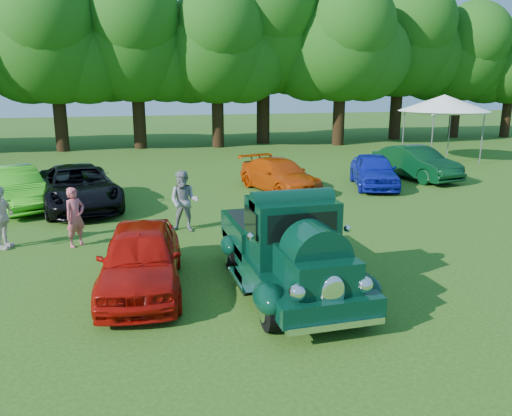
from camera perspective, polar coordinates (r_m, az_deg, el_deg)
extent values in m
plane|color=#224F12|center=(11.41, 0.53, -7.80)|extent=(120.00, 120.00, 0.00)
cylinder|color=black|center=(8.93, 1.63, -11.48)|extent=(0.24, 0.80, 0.80)
cylinder|color=black|center=(9.56, 12.09, -10.02)|extent=(0.24, 0.80, 0.80)
cylinder|color=black|center=(11.68, -2.73, -5.20)|extent=(0.24, 0.80, 0.80)
cylinder|color=black|center=(12.17, 5.53, -4.46)|extent=(0.24, 0.80, 0.80)
cube|color=black|center=(10.54, 3.77, -6.46)|extent=(1.85, 4.84, 0.37)
cube|color=black|center=(9.12, 6.78, -6.99)|extent=(1.18, 1.56, 0.67)
cube|color=black|center=(10.16, 4.10, -2.52)|extent=(1.68, 1.24, 1.29)
cube|color=black|center=(9.56, 5.28, -2.20)|extent=(1.40, 0.06, 0.56)
cube|color=black|center=(11.77, 1.47, -2.67)|extent=(1.85, 2.20, 0.62)
cube|color=black|center=(11.69, 1.48, -1.26)|extent=(1.59, 1.94, 0.05)
ellipsoid|color=black|center=(8.84, 1.44, -10.31)|extent=(0.53, 0.92, 0.53)
ellipsoid|color=black|center=(9.49, 12.33, -8.87)|extent=(0.53, 0.92, 0.53)
ellipsoid|color=black|center=(11.61, -3.05, -4.33)|extent=(0.41, 0.77, 0.45)
ellipsoid|color=black|center=(12.13, 5.84, -3.57)|extent=(0.41, 0.77, 0.45)
ellipsoid|color=white|center=(8.48, 8.81, -9.66)|extent=(0.43, 0.13, 0.64)
sphere|color=white|center=(8.31, 4.76, -9.57)|extent=(0.30, 0.30, 0.30)
sphere|color=white|center=(8.77, 12.26, -8.56)|extent=(0.30, 0.30, 0.30)
cube|color=white|center=(8.56, 9.13, -13.10)|extent=(1.74, 0.12, 0.12)
cube|color=white|center=(12.92, 0.05, -3.14)|extent=(1.74, 0.12, 0.12)
imported|color=#9D0C06|center=(10.76, -13.01, -5.58)|extent=(2.07, 4.25, 1.40)
imported|color=green|center=(19.27, -25.90, 2.06)|extent=(3.15, 4.58, 1.43)
imported|color=black|center=(18.47, -19.64, 2.26)|extent=(3.39, 5.66, 1.47)
imported|color=#B93A06|center=(20.13, 2.72, 3.74)|extent=(2.79, 4.76, 1.30)
imported|color=#0E189E|center=(21.56, 13.31, 4.19)|extent=(2.84, 4.40, 1.39)
imported|color=black|center=(23.92, 17.82, 4.94)|extent=(2.33, 4.68, 1.47)
imported|color=#BD4E5B|center=(14.07, -19.96, -0.98)|extent=(0.69, 0.68, 1.60)
imported|color=gray|center=(14.69, -8.22, 0.75)|extent=(1.07, 0.96, 1.81)
imported|color=beige|center=(14.62, -27.14, -0.99)|extent=(0.76, 1.07, 1.68)
cube|color=white|center=(29.85, 20.61, 10.23)|extent=(3.46, 3.46, 0.13)
cone|color=white|center=(29.83, 20.70, 11.19)|extent=(5.07, 5.07, 0.89)
cylinder|color=slate|center=(27.90, 19.45, 7.26)|extent=(0.07, 0.07, 2.66)
cylinder|color=slate|center=(30.46, 16.46, 7.99)|extent=(0.07, 0.07, 2.66)
cylinder|color=slate|center=(29.60, 24.41, 7.15)|extent=(0.07, 0.07, 2.66)
cylinder|color=slate|center=(32.02, 21.19, 7.89)|extent=(0.07, 0.07, 2.66)
cylinder|color=black|center=(34.53, -21.44, 9.42)|extent=(0.81, 0.81, 4.06)
sphere|color=#114E10|center=(34.54, -22.16, 17.07)|extent=(7.43, 7.43, 7.43)
cylinder|color=black|center=(34.59, -13.21, 10.09)|extent=(0.83, 0.83, 4.15)
sphere|color=#114E10|center=(34.62, -13.67, 17.92)|extent=(7.60, 7.60, 7.60)
cylinder|color=black|center=(34.42, -4.38, 10.27)|extent=(0.80, 0.80, 4.00)
sphere|color=#114E10|center=(34.43, -4.53, 17.87)|extent=(7.32, 7.32, 7.32)
cylinder|color=black|center=(36.62, 0.82, 11.09)|extent=(0.94, 0.94, 4.71)
sphere|color=#114E10|center=(36.74, 0.85, 19.48)|extent=(8.62, 8.62, 8.62)
cylinder|color=black|center=(36.08, 9.44, 10.39)|extent=(0.83, 0.83, 4.13)
sphere|color=#114E10|center=(36.11, 9.76, 17.86)|extent=(7.55, 7.55, 7.55)
cylinder|color=black|center=(40.86, 15.68, 10.68)|extent=(0.88, 0.88, 4.42)
sphere|color=#114E10|center=(40.92, 16.17, 17.72)|extent=(8.07, 8.07, 8.07)
cylinder|color=black|center=(43.81, 21.79, 10.09)|extent=(0.79, 0.79, 3.94)
sphere|color=#114E10|center=(43.81, 22.34, 15.95)|extent=(7.21, 7.21, 7.21)
cylinder|color=black|center=(45.70, 26.70, 9.54)|extent=(0.73, 0.73, 3.65)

